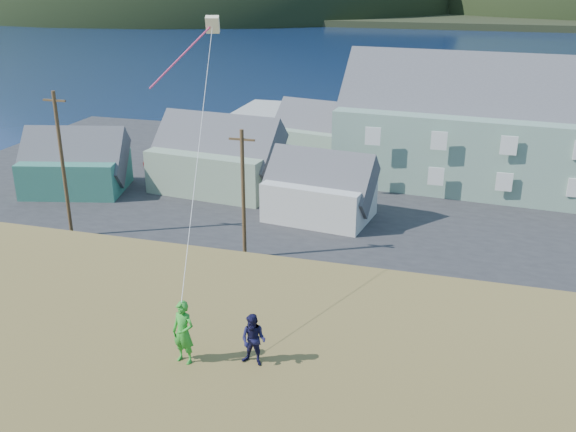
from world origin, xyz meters
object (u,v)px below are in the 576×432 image
object	(u,v)px
wharf	(341,120)
shed_palegreen_far	(327,134)
kite_flyer_navy	(253,340)
shed_teal	(75,164)
lodge	(574,133)
shed_white	(320,188)
shed_palegreen_near	(218,157)
kite_flyer_green	(183,332)

from	to	relation	value
wharf	shed_palegreen_far	distance (m)	15.85
wharf	kite_flyer_navy	distance (m)	60.48
shed_teal	kite_flyer_navy	distance (m)	39.00
wharf	lodge	world-z (taller)	lodge
lodge	shed_teal	size ratio (longest dim) A/B	4.08
wharf	shed_white	world-z (taller)	shed_white
shed_teal	shed_palegreen_near	xyz separation A→B (m)	(10.85, 3.65, 0.41)
shed_palegreen_far	kite_flyer_green	distance (m)	44.77
shed_palegreen_near	kite_flyer_green	bearing A→B (deg)	-62.77
lodge	kite_flyer_navy	xyz separation A→B (m)	(-12.68, -39.90, 2.94)
shed_teal	wharf	bearing A→B (deg)	48.71
shed_white	shed_palegreen_far	world-z (taller)	shed_palegreen_far
shed_teal	kite_flyer_navy	world-z (taller)	kite_flyer_navy
shed_palegreen_far	kite_flyer_navy	world-z (taller)	kite_flyer_navy
wharf	kite_flyer_green	bearing A→B (deg)	-82.27
shed_palegreen_near	shed_white	size ratio (longest dim) A/B	1.32
kite_flyer_navy	lodge	bearing A→B (deg)	77.43
shed_teal	shed_palegreen_far	xyz separation A→B (m)	(17.36, 14.48, 0.18)
kite_flyer_green	kite_flyer_navy	size ratio (longest dim) A/B	1.22
wharf	shed_white	size ratio (longest dim) A/B	3.17
wharf	shed_palegreen_far	bearing A→B (deg)	-83.12
lodge	shed_white	xyz separation A→B (m)	(-17.72, -11.25, -2.64)
shed_teal	shed_white	xyz separation A→B (m)	(20.32, -0.46, -0.05)
wharf	shed_teal	xyz separation A→B (m)	(-15.47, -30.08, 1.94)
wharf	shed_palegreen_near	xyz separation A→B (m)	(-4.62, -26.43, 2.35)
wharf	shed_teal	world-z (taller)	shed_teal
shed_teal	shed_palegreen_near	size ratio (longest dim) A/B	0.85
shed_teal	shed_palegreen_far	bearing A→B (deg)	25.77
shed_palegreen_far	kite_flyer_navy	bearing A→B (deg)	-67.44
kite_flyer_green	shed_white	bearing A→B (deg)	107.98
wharf	shed_white	xyz separation A→B (m)	(4.85, -30.54, 1.89)
shed_palegreen_near	wharf	bearing A→B (deg)	86.33
shed_palegreen_far	kite_flyer_navy	size ratio (longest dim) A/B	7.50
shed_teal	shed_palegreen_far	world-z (taller)	shed_palegreen_far
shed_palegreen_near	lodge	bearing A→B (deg)	20.97
shed_palegreen_near	shed_palegreen_far	distance (m)	12.64
shed_white	kite_flyer_navy	bearing A→B (deg)	-72.65
lodge	shed_teal	distance (m)	39.63
shed_palegreen_near	kite_flyer_navy	world-z (taller)	kite_flyer_navy
lodge	shed_palegreen_near	world-z (taller)	lodge
shed_palegreen_near	kite_flyer_green	distance (m)	35.90
kite_flyer_navy	shed_white	bearing A→B (deg)	105.04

